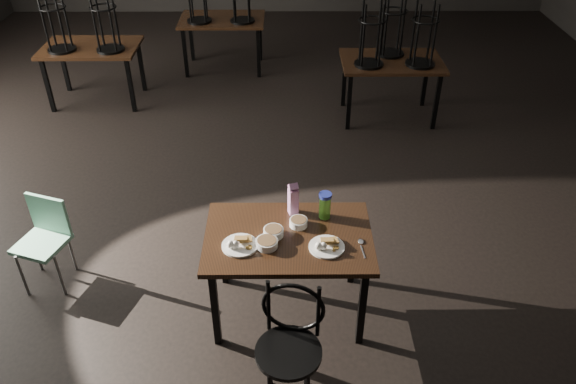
{
  "coord_description": "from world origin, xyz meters",
  "views": [
    {
      "loc": [
        0.14,
        -4.7,
        3.3
      ],
      "look_at": [
        0.16,
        -1.2,
        0.85
      ],
      "focal_mm": 35.0,
      "sensor_mm": 36.0,
      "label": 1
    }
  ],
  "objects_px": {
    "water_bottle": "(325,205)",
    "bentwood_chair": "(290,338)",
    "school_chair": "(45,235)",
    "main_table": "(288,244)",
    "juice_carton": "(293,200)"
  },
  "relations": [
    {
      "from": "school_chair",
      "to": "water_bottle",
      "type": "bearing_deg",
      "value": 14.96
    },
    {
      "from": "bentwood_chair",
      "to": "school_chair",
      "type": "distance_m",
      "value": 2.25
    },
    {
      "from": "water_bottle",
      "to": "bentwood_chair",
      "type": "height_order",
      "value": "water_bottle"
    },
    {
      "from": "water_bottle",
      "to": "bentwood_chair",
      "type": "xyz_separation_m",
      "value": [
        -0.26,
        -0.96,
        -0.33
      ]
    },
    {
      "from": "main_table",
      "to": "water_bottle",
      "type": "height_order",
      "value": "water_bottle"
    },
    {
      "from": "bentwood_chair",
      "to": "main_table",
      "type": "bearing_deg",
      "value": 100.49
    },
    {
      "from": "main_table",
      "to": "juice_carton",
      "type": "relative_size",
      "value": 4.48
    },
    {
      "from": "main_table",
      "to": "water_bottle",
      "type": "relative_size",
      "value": 5.72
    },
    {
      "from": "juice_carton",
      "to": "water_bottle",
      "type": "bearing_deg",
      "value": -11.94
    },
    {
      "from": "juice_carton",
      "to": "school_chair",
      "type": "xyz_separation_m",
      "value": [
        -1.98,
        0.11,
        -0.41
      ]
    },
    {
      "from": "main_table",
      "to": "school_chair",
      "type": "distance_m",
      "value": 1.99
    },
    {
      "from": "juice_carton",
      "to": "bentwood_chair",
      "type": "distance_m",
      "value": 1.07
    },
    {
      "from": "juice_carton",
      "to": "school_chair",
      "type": "height_order",
      "value": "juice_carton"
    },
    {
      "from": "bentwood_chair",
      "to": "school_chair",
      "type": "bearing_deg",
      "value": 160.07
    },
    {
      "from": "bentwood_chair",
      "to": "school_chair",
      "type": "height_order",
      "value": "bentwood_chair"
    }
  ]
}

